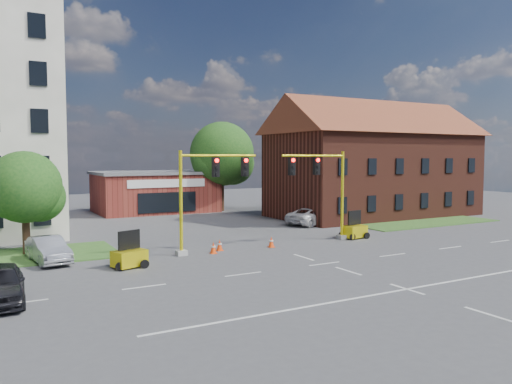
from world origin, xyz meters
TOP-DOWN VIEW (x-y plane):
  - ground at (0.00, 0.00)m, footprint 120.00×120.00m
  - grass_verge_ne at (18.00, 9.00)m, footprint 14.00×4.00m
  - lane_markings at (0.00, -3.00)m, footprint 60.00×36.00m
  - brick_shop at (0.00, 29.98)m, footprint 12.40×8.40m
  - townhouse_row at (18.00, 16.00)m, footprint 21.00×11.00m
  - tree_large at (6.85, 27.08)m, footprint 7.23×6.88m
  - tree_nw_front at (-13.78, 10.58)m, footprint 4.45×4.24m
  - signal_mast_west at (-4.36, 6.00)m, footprint 5.30×0.60m
  - signal_mast_east at (4.36, 6.00)m, footprint 5.30×0.60m
  - trailer_west at (-9.55, 4.23)m, footprint 1.92×1.58m
  - trailer_east at (7.00, 5.85)m, footprint 1.84×1.38m
  - cone_a at (-4.11, 5.60)m, footprint 0.40×0.40m
  - cone_b at (-3.40, 6.26)m, footprint 0.40×0.40m
  - cone_c at (0.01, 5.70)m, footprint 0.40×0.40m
  - cone_d at (7.49, 6.63)m, footprint 0.40×0.40m
  - pickup_white at (8.70, 13.27)m, footprint 5.78×3.96m
  - sedan_dark at (-15.74, 0.34)m, footprint 2.08×4.65m
  - sedan_silver_front at (-13.13, 7.65)m, footprint 2.12×4.51m

SIDE VIEW (x-z plane):
  - ground at x=0.00m, z-range 0.00..0.00m
  - lane_markings at x=0.00m, z-range 0.00..0.01m
  - grass_verge_ne at x=18.00m, z-range 0.00..0.08m
  - cone_a at x=-4.11m, z-range -0.01..0.69m
  - cone_b at x=-3.40m, z-range -0.01..0.69m
  - cone_c at x=0.01m, z-range -0.01..0.69m
  - cone_d at x=7.49m, z-range -0.01..0.69m
  - trailer_west at x=-9.55m, z-range -0.35..1.53m
  - trailer_east at x=7.00m, z-range -0.36..1.55m
  - sedan_silver_front at x=-13.13m, z-range 0.00..1.43m
  - pickup_white at x=8.70m, z-range 0.00..1.47m
  - sedan_dark at x=-15.74m, z-range 0.00..1.55m
  - brick_shop at x=0.00m, z-range 0.01..4.31m
  - tree_nw_front at x=-13.78m, z-range 0.79..6.96m
  - signal_mast_west at x=-4.36m, z-range 0.82..7.02m
  - signal_mast_east at x=4.36m, z-range 0.82..7.02m
  - tree_large at x=6.85m, z-range 1.09..10.69m
  - townhouse_row at x=18.00m, z-range 0.18..11.68m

